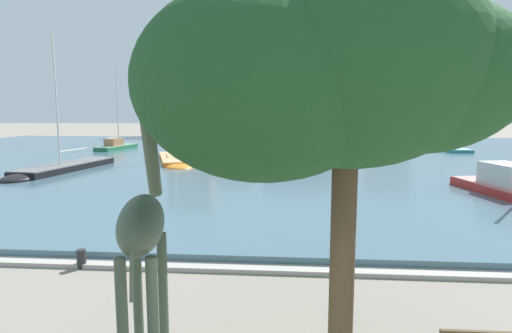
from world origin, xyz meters
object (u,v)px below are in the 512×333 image
(giraffe_statue, at_px, (143,227))
(sailboat_orange, at_px, (176,161))
(sailboat_black, at_px, (58,170))
(sailboat_white, at_px, (354,140))
(sailboat_yellow, at_px, (374,146))
(sailboat_green, at_px, (119,147))
(mooring_bollard, at_px, (81,259))
(sailboat_teal, at_px, (443,149))
(sailboat_navy, at_px, (191,141))
(shade_tree, at_px, (330,76))

(giraffe_statue, distance_m, sailboat_orange, 26.18)
(sailboat_black, distance_m, sailboat_white, 38.34)
(sailboat_white, xyz_separation_m, sailboat_yellow, (0.46, -10.65, 0.12))
(giraffe_statue, relative_size, sailboat_green, 0.50)
(sailboat_green, xyz_separation_m, sailboat_orange, (9.12, -10.54, -0.20))
(sailboat_white, bearing_deg, mooring_bollard, -107.51)
(sailboat_white, xyz_separation_m, mooring_bollard, (-14.25, -45.18, -0.19))
(sailboat_teal, xyz_separation_m, sailboat_white, (-7.58, 10.78, 0.12))
(giraffe_statue, bearing_deg, sailboat_green, 113.69)
(giraffe_statue, bearing_deg, sailboat_navy, 102.87)
(sailboat_teal, relative_size, sailboat_navy, 1.16)
(sailboat_teal, xyz_separation_m, sailboat_green, (-34.22, -2.82, 0.21))
(giraffe_statue, relative_size, sailboat_navy, 0.60)
(sailboat_green, relative_size, sailboat_navy, 1.21)
(sailboat_navy, height_order, shade_tree, sailboat_navy)
(giraffe_statue, xyz_separation_m, sailboat_green, (-15.70, 35.80, -1.87))
(sailboat_teal, height_order, sailboat_black, sailboat_black)
(sailboat_orange, bearing_deg, shade_tree, -69.11)
(shade_tree, distance_m, mooring_bollard, 8.34)
(shade_tree, height_order, mooring_bollard, shade_tree)
(sailboat_green, xyz_separation_m, mooring_bollard, (12.39, -31.58, -0.28))
(sailboat_orange, xyz_separation_m, sailboat_white, (17.53, 24.15, 0.11))
(sailboat_navy, bearing_deg, sailboat_black, -93.65)
(sailboat_green, distance_m, sailboat_white, 29.91)
(sailboat_white, height_order, mooring_bollard, sailboat_white)
(sailboat_green, relative_size, sailboat_yellow, 1.37)
(sailboat_navy, xyz_separation_m, sailboat_yellow, (22.29, -8.97, 0.20))
(sailboat_yellow, bearing_deg, mooring_bollard, -113.07)
(giraffe_statue, height_order, sailboat_white, sailboat_white)
(sailboat_teal, xyz_separation_m, sailboat_orange, (-25.11, -13.36, 0.01))
(sailboat_black, relative_size, shade_tree, 1.52)
(shade_tree, xyz_separation_m, mooring_bollard, (-6.11, 3.56, -4.43))
(sailboat_orange, height_order, shade_tree, shade_tree)
(sailboat_teal, relative_size, mooring_bollard, 18.15)
(sailboat_black, height_order, sailboat_yellow, sailboat_black)
(sailboat_orange, bearing_deg, giraffe_statue, -75.38)
(sailboat_green, bearing_deg, giraffe_statue, -66.31)
(sailboat_green, bearing_deg, mooring_bollard, -68.57)
(sailboat_green, distance_m, sailboat_orange, 13.94)
(sailboat_navy, bearing_deg, mooring_bollard, -80.10)
(giraffe_statue, distance_m, sailboat_black, 23.14)
(mooring_bollard, bearing_deg, sailboat_black, 122.08)
(sailboat_navy, relative_size, shade_tree, 1.22)
(giraffe_statue, height_order, sailboat_black, sailboat_black)
(sailboat_yellow, bearing_deg, sailboat_white, 92.45)
(sailboat_orange, distance_m, mooring_bollard, 21.28)
(sailboat_navy, relative_size, sailboat_white, 0.90)
(sailboat_navy, height_order, sailboat_orange, sailboat_navy)
(sailboat_teal, height_order, sailboat_orange, sailboat_teal)
(sailboat_black, relative_size, sailboat_yellow, 1.40)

